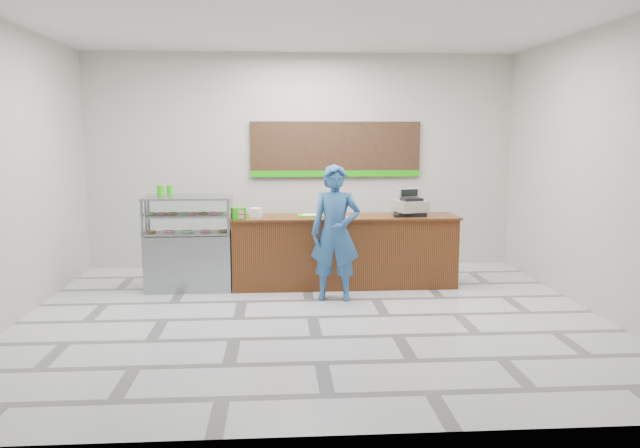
{
  "coord_description": "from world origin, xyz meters",
  "views": [
    {
      "loc": [
        -0.41,
        -7.3,
        2.21
      ],
      "look_at": [
        0.15,
        0.9,
        1.01
      ],
      "focal_mm": 35.0,
      "sensor_mm": 36.0,
      "label": 1
    }
  ],
  "objects": [
    {
      "name": "display_case",
      "position": [
        -1.67,
        1.55,
        0.68
      ],
      "size": [
        1.22,
        0.72,
        1.33
      ],
      "color": "gray",
      "rests_on": "floor"
    },
    {
      "name": "back_wall",
      "position": [
        0.0,
        3.0,
        1.75
      ],
      "size": [
        7.0,
        0.0,
        7.0
      ],
      "primitive_type": "plane",
      "rotation": [
        1.57,
        0.0,
        0.0
      ],
      "color": "#BBB7AC",
      "rests_on": "floor"
    },
    {
      "name": "straw_cup",
      "position": [
        -0.95,
        1.56,
        1.09
      ],
      "size": [
        0.08,
        0.08,
        0.12
      ],
      "primitive_type": "cylinder",
      "color": "silver",
      "rests_on": "sales_counter"
    },
    {
      "name": "serving_tray",
      "position": [
        0.06,
        1.58,
        1.04
      ],
      "size": [
        0.38,
        0.29,
        0.02
      ],
      "rotation": [
        0.0,
        0.0,
        0.09
      ],
      "color": "#4EC715",
      "rests_on": "sales_counter"
    },
    {
      "name": "donut_decal",
      "position": [
        0.61,
        1.39,
        1.03
      ],
      "size": [
        0.16,
        0.16,
        0.0
      ],
      "primitive_type": "cylinder",
      "color": "pink",
      "rests_on": "sales_counter"
    },
    {
      "name": "cash_register",
      "position": [
        1.5,
        1.54,
        1.17
      ],
      "size": [
        0.5,
        0.52,
        0.38
      ],
      "rotation": [
        0.0,
        0.0,
        0.27
      ],
      "color": "black",
      "rests_on": "sales_counter"
    },
    {
      "name": "customer",
      "position": [
        0.35,
        0.81,
        0.9
      ],
      "size": [
        0.72,
        0.53,
        1.8
      ],
      "primitive_type": "imported",
      "rotation": [
        0.0,
        0.0,
        -0.16
      ],
      "color": "#27558C",
      "rests_on": "floor"
    },
    {
      "name": "green_cup_left",
      "position": [
        -2.08,
        1.68,
        1.4
      ],
      "size": [
        0.1,
        0.1,
        0.15
      ],
      "primitive_type": "cylinder",
      "color": "#1DAF0A",
      "rests_on": "display_case"
    },
    {
      "name": "napkin_box",
      "position": [
        -0.72,
        1.5,
        1.09
      ],
      "size": [
        0.18,
        0.18,
        0.13
      ],
      "primitive_type": "cube",
      "rotation": [
        0.0,
        0.0,
        -0.25
      ],
      "color": "white",
      "rests_on": "sales_counter"
    },
    {
      "name": "sales_counter",
      "position": [
        0.55,
        1.55,
        0.52
      ],
      "size": [
        3.26,
        0.76,
        1.03
      ],
      "color": "#663114",
      "rests_on": "floor"
    },
    {
      "name": "menu_board",
      "position": [
        0.55,
        2.96,
        1.93
      ],
      "size": [
        2.8,
        0.06,
        0.9
      ],
      "color": "black",
      "rests_on": "back_wall"
    },
    {
      "name": "promo_box",
      "position": [
        -0.95,
        1.29,
        1.11
      ],
      "size": [
        0.22,
        0.18,
        0.16
      ],
      "primitive_type": "cube",
      "rotation": [
        0.0,
        0.0,
        0.37
      ],
      "color": "#1DAF0A",
      "rests_on": "sales_counter"
    },
    {
      "name": "floor",
      "position": [
        0.0,
        0.0,
        0.0
      ],
      "size": [
        7.0,
        7.0,
        0.0
      ],
      "primitive_type": "plane",
      "color": "silver",
      "rests_on": "ground"
    },
    {
      "name": "card_terminal",
      "position": [
        1.27,
        1.38,
        1.05
      ],
      "size": [
        0.08,
        0.16,
        0.04
      ],
      "primitive_type": "cube",
      "rotation": [
        0.0,
        0.0,
        -0.03
      ],
      "color": "black",
      "rests_on": "sales_counter"
    },
    {
      "name": "ceiling",
      "position": [
        0.0,
        0.0,
        3.5
      ],
      "size": [
        7.0,
        7.0,
        0.0
      ],
      "primitive_type": "plane",
      "rotation": [
        3.14,
        0.0,
        0.0
      ],
      "color": "silver",
      "rests_on": "back_wall"
    },
    {
      "name": "green_cup_right",
      "position": [
        -1.97,
        1.82,
        1.4
      ],
      "size": [
        0.08,
        0.08,
        0.13
      ],
      "primitive_type": "cylinder",
      "color": "#1DAF0A",
      "rests_on": "display_case"
    }
  ]
}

